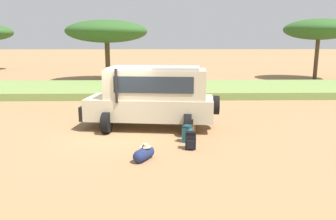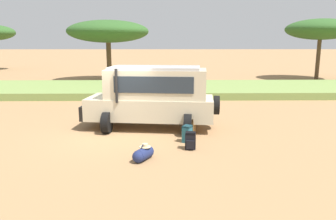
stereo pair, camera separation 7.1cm
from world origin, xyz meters
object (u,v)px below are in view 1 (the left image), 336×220
backpack_near_rear_wheel (191,141)px  acacia_tree_centre_back (107,32)px  safari_vehicle (153,96)px  duffel_bag_low_black_case (144,154)px  backpack_cluster_center (188,134)px  backpack_beside_front_wheel (190,126)px  acacia_tree_right_mid (319,30)px

backpack_near_rear_wheel → acacia_tree_centre_back: 20.49m
backpack_near_rear_wheel → safari_vehicle: bearing=114.8°
backpack_near_rear_wheel → duffel_bag_low_black_case: bearing=-146.4°
backpack_cluster_center → acacia_tree_centre_back: bearing=106.8°
safari_vehicle → backpack_beside_front_wheel: 1.97m
safari_vehicle → backpack_near_rear_wheel: safari_vehicle is taller
acacia_tree_right_mid → safari_vehicle: bearing=-130.1°
safari_vehicle → backpack_beside_front_wheel: safari_vehicle is taller
safari_vehicle → acacia_tree_right_mid: acacia_tree_right_mid is taller
backpack_beside_front_wheel → backpack_near_rear_wheel: (-0.14, -1.77, -0.02)m
backpack_beside_front_wheel → acacia_tree_right_mid: 22.98m
backpack_beside_front_wheel → duffel_bag_low_black_case: backpack_beside_front_wheel is taller
duffel_bag_low_black_case → acacia_tree_right_mid: bearing=54.8°
safari_vehicle → acacia_tree_centre_back: 17.40m
backpack_beside_front_wheel → acacia_tree_right_mid: bearing=54.1°
acacia_tree_centre_back → acacia_tree_right_mid: (19.00, 0.78, 0.22)m
acacia_tree_centre_back → acacia_tree_right_mid: acacia_tree_right_mid is taller
backpack_beside_front_wheel → backpack_near_rear_wheel: backpack_beside_front_wheel is taller
backpack_beside_front_wheel → duffel_bag_low_black_case: bearing=-120.2°
backpack_cluster_center → backpack_near_rear_wheel: (0.04, -0.76, -0.01)m
safari_vehicle → backpack_near_rear_wheel: (1.26, -2.72, -1.02)m
safari_vehicle → acacia_tree_right_mid: (14.64, 17.35, 3.22)m
backpack_beside_front_wheel → safari_vehicle: bearing=145.7°
backpack_cluster_center → acacia_tree_right_mid: 23.90m
safari_vehicle → backpack_beside_front_wheel: (1.40, -0.95, -1.00)m
safari_vehicle → duffel_bag_low_black_case: size_ratio=6.77×
acacia_tree_centre_back → safari_vehicle: bearing=-75.2°
backpack_cluster_center → duffel_bag_low_black_case: bearing=-129.3°
safari_vehicle → backpack_cluster_center: safari_vehicle is taller
acacia_tree_right_mid → backpack_beside_front_wheel: bearing=-125.9°
backpack_beside_front_wheel → acacia_tree_centre_back: (-5.76, 17.53, 4.00)m
safari_vehicle → backpack_cluster_center: (1.22, -1.96, -1.01)m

